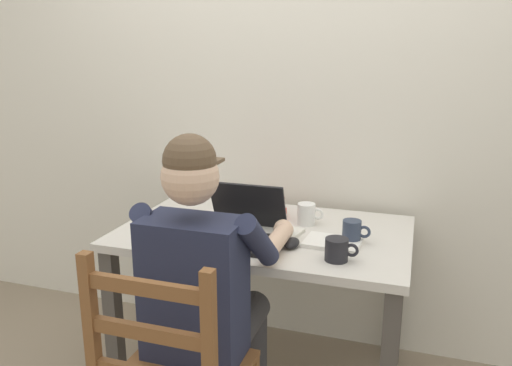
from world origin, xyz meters
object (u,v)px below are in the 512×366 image
at_px(desk, 264,251).
at_px(laptop, 241,227).
at_px(coffee_mug_dark, 337,250).
at_px(book_stack_main, 264,208).
at_px(coffee_mug_spare, 352,232).
at_px(seated_person, 207,283).
at_px(computer_mouse, 292,243).
at_px(coffee_mug_white, 307,214).

height_order(desk, laptop, laptop).
distance_m(coffee_mug_dark, book_stack_main, 0.58).
xyz_separation_m(laptop, book_stack_main, (0.01, 0.30, -0.01)).
relative_size(coffee_mug_dark, coffee_mug_spare, 1.10).
relative_size(laptop, coffee_mug_spare, 2.90).
bearing_deg(seated_person, computer_mouse, 50.85).
distance_m(desk, computer_mouse, 0.26).
bearing_deg(desk, coffee_mug_white, 37.02).
distance_m(computer_mouse, coffee_mug_spare, 0.26).
xyz_separation_m(coffee_mug_white, book_stack_main, (-0.21, 0.04, -0.01)).
relative_size(desk, seated_person, 0.99).
relative_size(computer_mouse, coffee_mug_dark, 0.80).
bearing_deg(desk, book_stack_main, 108.16).
relative_size(computer_mouse, book_stack_main, 0.50).
bearing_deg(coffee_mug_dark, seated_person, -153.24).
relative_size(seated_person, book_stack_main, 6.24).
bearing_deg(book_stack_main, coffee_mug_dark, -44.62).
xyz_separation_m(coffee_mug_white, coffee_mug_spare, (0.23, -0.17, -0.00)).
xyz_separation_m(computer_mouse, coffee_mug_dark, (0.19, -0.08, 0.03)).
bearing_deg(coffee_mug_white, coffee_mug_spare, -36.59).
relative_size(laptop, coffee_mug_white, 2.79).
bearing_deg(coffee_mug_spare, seated_person, -138.10).
xyz_separation_m(laptop, coffee_mug_spare, (0.45, 0.09, -0.00)).
bearing_deg(coffee_mug_spare, computer_mouse, -151.66).
height_order(seated_person, coffee_mug_dark, seated_person).
xyz_separation_m(desk, coffee_mug_dark, (0.36, -0.24, 0.15)).
bearing_deg(coffee_mug_white, seated_person, -112.23).
bearing_deg(seated_person, book_stack_main, 87.82).
bearing_deg(desk, seated_person, -99.48).
xyz_separation_m(laptop, coffee_mug_dark, (0.42, -0.10, -0.01)).
distance_m(computer_mouse, coffee_mug_white, 0.29).
height_order(coffee_mug_white, coffee_mug_dark, coffee_mug_white).
bearing_deg(desk, computer_mouse, -45.37).
xyz_separation_m(desk, computer_mouse, (0.16, -0.17, 0.12)).
bearing_deg(coffee_mug_dark, computer_mouse, 158.36).
bearing_deg(computer_mouse, desk, 134.63).
distance_m(seated_person, book_stack_main, 0.63).
bearing_deg(coffee_mug_spare, desk, 173.27).
height_order(desk, coffee_mug_spare, coffee_mug_spare).
relative_size(seated_person, coffee_mug_spare, 11.04).
bearing_deg(coffee_mug_white, coffee_mug_dark, -61.71).
xyz_separation_m(seated_person, coffee_mug_spare, (0.46, 0.42, 0.10)).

